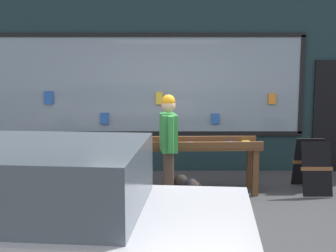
{
  "coord_description": "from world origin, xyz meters",
  "views": [
    {
      "loc": [
        -0.02,
        -6.44,
        2.15
      ],
      "look_at": [
        -0.0,
        0.65,
        1.11
      ],
      "focal_mm": 50.0,
      "sensor_mm": 36.0,
      "label": 1
    }
  ],
  "objects_px": {
    "person_browsing": "(168,140)",
    "sandwich_board_sign": "(311,165)",
    "small_dog": "(188,186)",
    "display_table_main": "(168,149)",
    "parked_car": "(5,220)"
  },
  "relations": [
    {
      "from": "display_table_main",
      "to": "person_browsing",
      "type": "xyz_separation_m",
      "value": [
        -0.01,
        -0.48,
        0.23
      ]
    },
    {
      "from": "small_dog",
      "to": "parked_car",
      "type": "xyz_separation_m",
      "value": [
        -1.73,
        -2.74,
        0.47
      ]
    },
    {
      "from": "person_browsing",
      "to": "small_dog",
      "type": "distance_m",
      "value": 0.74
    },
    {
      "from": "small_dog",
      "to": "person_browsing",
      "type": "bearing_deg",
      "value": 26.28
    },
    {
      "from": "display_table_main",
      "to": "parked_car",
      "type": "relative_size",
      "value": 0.66
    },
    {
      "from": "display_table_main",
      "to": "sandwich_board_sign",
      "type": "distance_m",
      "value": 2.32
    },
    {
      "from": "sandwich_board_sign",
      "to": "parked_car",
      "type": "xyz_separation_m",
      "value": [
        -3.74,
        -3.42,
        0.31
      ]
    },
    {
      "from": "display_table_main",
      "to": "small_dog",
      "type": "height_order",
      "value": "display_table_main"
    },
    {
      "from": "person_browsing",
      "to": "small_dog",
      "type": "height_order",
      "value": "person_browsing"
    },
    {
      "from": "sandwich_board_sign",
      "to": "parked_car",
      "type": "distance_m",
      "value": 5.08
    },
    {
      "from": "display_table_main",
      "to": "person_browsing",
      "type": "distance_m",
      "value": 0.54
    },
    {
      "from": "parked_car",
      "to": "sandwich_board_sign",
      "type": "bearing_deg",
      "value": 47.76
    },
    {
      "from": "person_browsing",
      "to": "sandwich_board_sign",
      "type": "distance_m",
      "value": 2.43
    },
    {
      "from": "person_browsing",
      "to": "sandwich_board_sign",
      "type": "relative_size",
      "value": 1.94
    },
    {
      "from": "display_table_main",
      "to": "sandwich_board_sign",
      "type": "height_order",
      "value": "display_table_main"
    }
  ]
}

